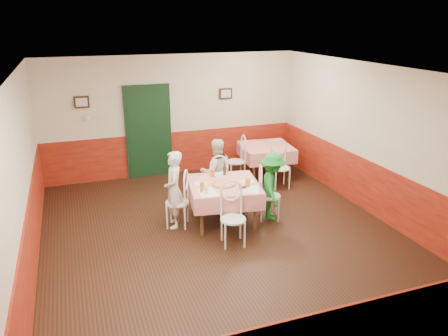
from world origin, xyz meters
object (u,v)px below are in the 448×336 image
object	(u,v)px
chair_second_a	(236,162)
wallet	(243,187)
chair_left	(177,202)
glass_a	(202,186)
diner_left	(174,190)
diner_far	(216,172)
chair_near	(233,219)
second_table	(266,161)
chair_second_b	(280,168)
pizza	(224,184)
chair_right	(269,196)
beer_bottle	(225,170)
chair_far	(217,183)
main_table	(224,203)
glass_b	(248,183)
diner_right	(272,187)
glass_c	(213,173)

from	to	relation	value
chair_second_a	wallet	size ratio (longest dim) A/B	8.18
chair_left	glass_a	size ratio (longest dim) A/B	6.47
diner_left	diner_far	xyz separation A→B (m)	(1.04, 0.74, -0.03)
glass_a	chair_near	bearing A→B (deg)	-64.50
chair_near	diner_far	xyz separation A→B (m)	(0.29, 1.73, 0.22)
chair_near	chair_second_a	size ratio (longest dim) A/B	1.00
second_table	chair_left	distance (m)	3.16
chair_second_b	pizza	distance (m)	2.21
chair_right	chair_second_b	bearing A→B (deg)	-15.29
chair_left	beer_bottle	world-z (taller)	beer_bottle
pizza	diner_far	world-z (taller)	diner_far
second_table	chair_far	xyz separation A→B (m)	(-1.61, -1.12, 0.08)
chair_near	pizza	bearing A→B (deg)	90.77
glass_a	beer_bottle	xyz separation A→B (m)	(0.60, 0.54, 0.04)
chair_second_a	diner_left	bearing A→B (deg)	-40.19
main_table	diner_far	world-z (taller)	diner_far
diner_far	glass_b	bearing A→B (deg)	99.02
chair_second_b	chair_second_a	bearing A→B (deg)	140.93
chair_second_a	chair_second_b	distance (m)	1.06
diner_right	second_table	bearing A→B (deg)	-2.24
chair_near	glass_c	bearing A→B (deg)	96.61
chair_second_a	beer_bottle	size ratio (longest dim) A/B	4.20
glass_c	wallet	bearing A→B (deg)	-66.50
glass_c	glass_a	bearing A→B (deg)	-123.35
glass_c	diner_left	bearing A→B (deg)	-162.88
chair_right	chair_far	distance (m)	1.20
main_table	diner_right	bearing A→B (deg)	-9.59
glass_a	diner_left	xyz separation A→B (m)	(-0.43, 0.32, -0.13)
chair_left	diner_far	size ratio (longest dim) A/B	0.67
glass_a	glass_b	xyz separation A→B (m)	(0.79, -0.13, 0.01)
chair_left	chair_near	distance (m)	1.20
main_table	chair_second_b	world-z (taller)	chair_second_b
chair_second_a	pizza	world-z (taller)	chair_second_a
chair_left	pizza	world-z (taller)	chair_left
second_table	pizza	world-z (taller)	pizza
chair_right	chair_near	size ratio (longest dim) A/B	1.00
chair_near	beer_bottle	distance (m)	1.31
chair_right	glass_a	world-z (taller)	same
chair_near	glass_c	world-z (taller)	glass_c
diner_far	chair_second_a	bearing A→B (deg)	-127.97
chair_far	chair_second_a	distance (m)	1.41
chair_second_b	wallet	xyz separation A→B (m)	(-1.52, -1.53, 0.32)
chair_left	chair_right	distance (m)	1.70
glass_c	diner_far	xyz separation A→B (m)	(0.23, 0.49, -0.16)
chair_far	glass_c	bearing A→B (deg)	64.57
beer_bottle	glass_a	bearing A→B (deg)	-137.92
main_table	wallet	size ratio (longest dim) A/B	11.09
chair_right	diner_left	xyz separation A→B (m)	(-1.73, 0.29, 0.25)
chair_far	diner_right	xyz separation A→B (m)	(0.75, -0.99, 0.18)
main_table	chair_second_b	xyz separation A→B (m)	(1.75, 1.21, 0.08)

